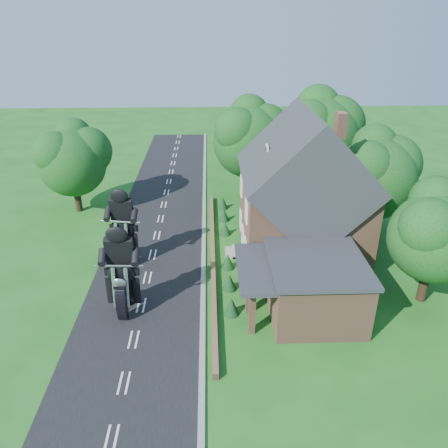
{
  "coord_description": "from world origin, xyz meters",
  "views": [
    {
      "loc": [
        4.15,
        -21.26,
        15.63
      ],
      "look_at": [
        5.09,
        5.11,
        2.8
      ],
      "focal_mm": 35.0,
      "sensor_mm": 36.0,
      "label": 1
    }
  ],
  "objects_px": {
    "annex": "(312,285)",
    "motorcycle_follow": "(126,252)",
    "garden_wall": "(213,258)",
    "motorcycle_lead": "(125,299)",
    "house": "(303,197)"
  },
  "relations": [
    {
      "from": "house",
      "to": "motorcycle_lead",
      "type": "bearing_deg",
      "value": -149.9
    },
    {
      "from": "motorcycle_lead",
      "to": "motorcycle_follow",
      "type": "bearing_deg",
      "value": -78.73
    },
    {
      "from": "house",
      "to": "motorcycle_lead",
      "type": "distance_m",
      "value": 13.48
    },
    {
      "from": "garden_wall",
      "to": "motorcycle_follow",
      "type": "relative_size",
      "value": 12.37
    },
    {
      "from": "house",
      "to": "motorcycle_follow",
      "type": "xyz_separation_m",
      "value": [
        -12.11,
        -1.0,
        -3.51
      ]
    },
    {
      "from": "motorcycle_follow",
      "to": "garden_wall",
      "type": "bearing_deg",
      "value": -171.48
    },
    {
      "from": "garden_wall",
      "to": "annex",
      "type": "bearing_deg",
      "value": -46.16
    },
    {
      "from": "garden_wall",
      "to": "motorcycle_lead",
      "type": "height_order",
      "value": "motorcycle_lead"
    },
    {
      "from": "annex",
      "to": "motorcycle_follow",
      "type": "xyz_separation_m",
      "value": [
        -11.49,
        5.8,
        -0.94
      ]
    },
    {
      "from": "garden_wall",
      "to": "motorcycle_follow",
      "type": "bearing_deg",
      "value": 179.95
    },
    {
      "from": "motorcycle_follow",
      "to": "annex",
      "type": "bearing_deg",
      "value": 161.76
    },
    {
      "from": "annex",
      "to": "motorcycle_lead",
      "type": "distance_m",
      "value": 10.68
    },
    {
      "from": "house",
      "to": "motorcycle_follow",
      "type": "distance_m",
      "value": 12.65
    },
    {
      "from": "garden_wall",
      "to": "house",
      "type": "xyz_separation_m",
      "value": [
        6.19,
        1.0,
        4.14
      ]
    },
    {
      "from": "annex",
      "to": "motorcycle_follow",
      "type": "bearing_deg",
      "value": 153.19
    }
  ]
}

